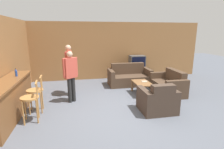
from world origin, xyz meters
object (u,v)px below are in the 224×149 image
(armchair_near, at_px, (158,101))
(bottle, at_px, (16,73))
(tv, at_px, (137,61))
(coffee_table, at_px, (142,84))
(book_on_table, at_px, (144,81))
(person_by_window, at_px, (69,67))
(loveseat_right, at_px, (169,85))
(tv_unit, at_px, (137,73))
(bar_chair_mid, at_px, (36,93))
(bar_chair_near, at_px, (30,100))
(person_by_counter, at_px, (71,74))
(couch_far, at_px, (129,77))

(armchair_near, bearing_deg, bottle, 166.68)
(armchair_near, distance_m, tv, 3.58)
(coffee_table, height_order, tv, tv)
(book_on_table, height_order, person_by_window, person_by_window)
(loveseat_right, distance_m, book_on_table, 0.90)
(tv_unit, distance_m, book_on_table, 2.08)
(tv, bearing_deg, bottle, -149.13)
(bar_chair_mid, distance_m, loveseat_right, 4.38)
(loveseat_right, xyz_separation_m, person_by_window, (-3.45, 0.52, 0.68))
(loveseat_right, relative_size, coffee_table, 1.57)
(armchair_near, height_order, book_on_table, armchair_near)
(loveseat_right, distance_m, tv, 2.26)
(armchair_near, xyz_separation_m, tv, (0.61, 3.49, 0.51))
(bar_chair_mid, distance_m, bottle, 0.76)
(bar_chair_near, relative_size, bottle, 4.43)
(bar_chair_mid, height_order, bottle, bottle)
(armchair_near, height_order, person_by_window, person_by_window)
(book_on_table, bearing_deg, bar_chair_near, -158.17)
(armchair_near, bearing_deg, bar_chair_near, 178.39)
(coffee_table, relative_size, book_on_table, 4.26)
(tv, relative_size, person_by_counter, 0.44)
(loveseat_right, distance_m, person_by_window, 3.56)
(armchair_near, xyz_separation_m, person_by_window, (-2.39, 1.86, 0.67))
(armchair_near, bearing_deg, tv_unit, 80.08)
(person_by_counter, bearing_deg, tv_unit, 38.12)
(tv_unit, relative_size, person_by_counter, 0.63)
(bar_chair_near, xyz_separation_m, bar_chair_mid, (0.00, 0.55, 0.00))
(tv_unit, distance_m, tv, 0.55)
(couch_far, xyz_separation_m, tv_unit, (0.62, 0.84, -0.03))
(bar_chair_mid, height_order, tv_unit, bar_chair_mid)
(person_by_counter, bearing_deg, bar_chair_mid, -149.32)
(coffee_table, distance_m, tv_unit, 2.16)
(bar_chair_mid, relative_size, couch_far, 0.58)
(bar_chair_mid, distance_m, tv, 4.81)
(bar_chair_mid, bearing_deg, person_by_window, 54.79)
(armchair_near, distance_m, tv_unit, 3.55)
(coffee_table, distance_m, bottle, 3.93)
(coffee_table, height_order, bottle, bottle)
(person_by_window, relative_size, person_by_counter, 1.09)
(bar_chair_mid, bearing_deg, coffee_table, 12.86)
(bar_chair_near, height_order, coffee_table, bar_chair_near)
(bar_chair_mid, relative_size, tv, 1.43)
(book_on_table, relative_size, person_by_counter, 0.13)
(tv, height_order, bottle, bottle)
(tv_unit, distance_m, person_by_window, 3.49)
(coffee_table, height_order, book_on_table, book_on_table)
(bar_chair_near, bearing_deg, tv_unit, 41.40)
(couch_far, height_order, coffee_table, couch_far)
(bar_chair_near, xyz_separation_m, armchair_near, (3.25, -0.09, -0.24))
(bar_chair_near, distance_m, tv, 5.15)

